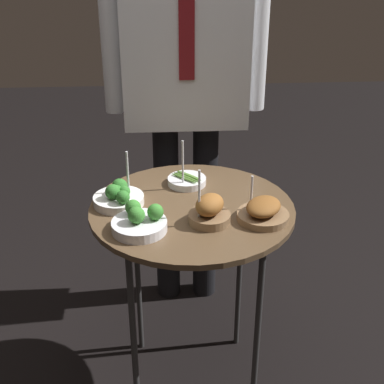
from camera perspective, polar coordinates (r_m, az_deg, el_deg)
ground_plane at (r=2.11m, az=0.00°, el=-19.43°), size 8.00×8.00×0.00m
serving_cart at (r=1.68m, az=0.00°, el=-3.31°), size 0.64×0.64×0.74m
bowl_roast_front_left at (r=1.55m, az=1.87°, el=-2.03°), size 0.12×0.13×0.18m
bowl_asparagus_back_right at (r=1.79m, az=-0.56°, el=1.26°), size 0.13×0.13×0.17m
bowl_broccoli_back_left at (r=1.67m, az=-7.82°, el=-0.47°), size 0.16×0.16×0.16m
bowl_roast_near_rim at (r=1.58m, az=7.60°, el=-2.06°), size 0.15×0.16×0.13m
bowl_broccoli_center at (r=1.53m, az=-5.57°, el=-3.17°), size 0.16×0.16×0.08m
waiter_figure at (r=2.05m, az=-0.73°, el=13.60°), size 0.61×0.23×1.66m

